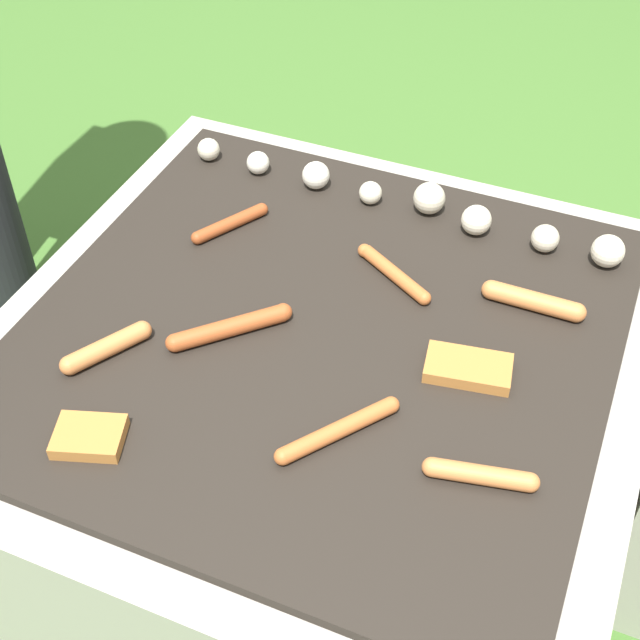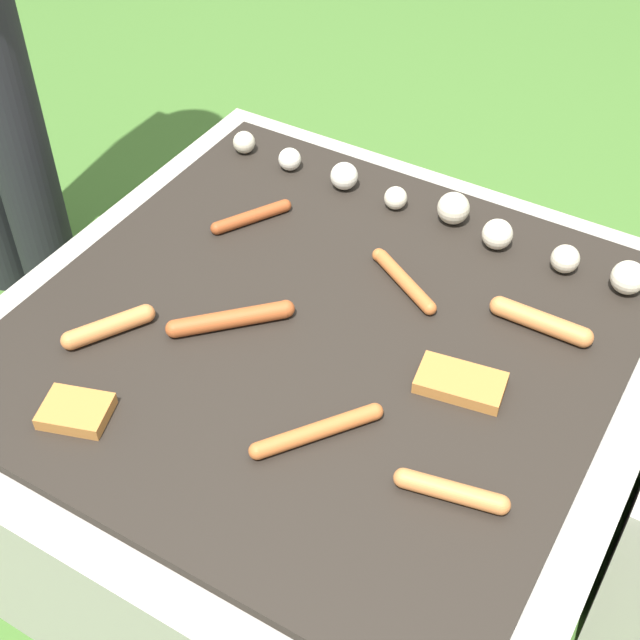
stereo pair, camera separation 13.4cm
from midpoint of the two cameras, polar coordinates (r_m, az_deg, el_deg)
ground_plane at (r=1.66m, az=2.35°, el=-10.22°), size 14.00×14.00×0.00m
grill at (r=1.51m, az=2.55°, el=-5.98°), size 1.00×1.00×0.38m
sausage_back_left at (r=1.22m, az=2.99°, el=-7.27°), size 0.13×0.16×0.02m
sausage_front_left at (r=1.44m, az=8.07°, el=2.37°), size 0.15×0.10×0.02m
sausage_back_center at (r=1.36m, az=-2.97°, el=-0.07°), size 0.15×0.15×0.03m
sausage_front_right at (r=1.37m, az=-10.69°, el=-0.57°), size 0.09×0.13×0.03m
sausage_mid_right at (r=1.56m, az=-1.96°, el=6.53°), size 0.09×0.14×0.02m
sausage_back_right at (r=1.18m, az=11.70°, el=-10.86°), size 0.15×0.05×0.03m
sausage_front_center at (r=1.41m, az=16.60°, el=-0.21°), size 0.17×0.03×0.03m
bread_slice_left at (r=1.30m, az=11.86°, el=-4.19°), size 0.13×0.09×0.02m
bread_slice_center at (r=1.27m, az=-12.47°, el=-5.88°), size 0.11×0.10×0.02m
mushroom_row at (r=1.57m, az=10.53°, el=6.66°), size 0.80×0.08×0.06m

